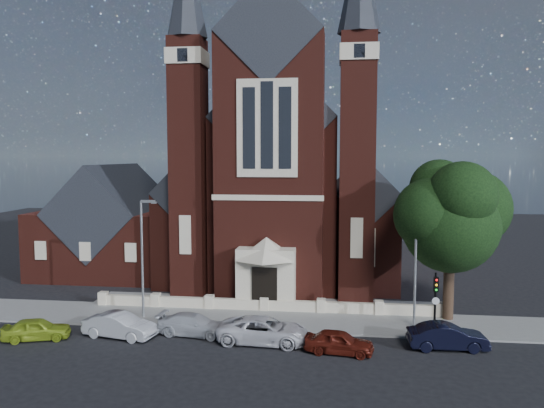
{
  "coord_description": "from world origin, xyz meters",
  "views": [
    {
      "loc": [
        4.96,
        -29.93,
        11.03
      ],
      "look_at": [
        -0.14,
        12.0,
        7.18
      ],
      "focal_mm": 35.0,
      "sensor_mm": 36.0,
      "label": 1
    }
  ],
  "objects_px": {
    "parish_hall": "(115,230)",
    "street_lamp_right": "(417,258)",
    "traffic_signal": "(435,296)",
    "street_tree": "(453,218)",
    "car_lime_van": "(37,329)",
    "church": "(286,184)",
    "car_white_suv": "(264,330)",
    "car_navy": "(447,337)",
    "car_silver_a": "(120,326)",
    "car_dark_red": "(339,342)",
    "street_lamp_left": "(143,252)",
    "car_silver_b": "(194,325)"
  },
  "relations": [
    {
      "from": "car_white_suv",
      "to": "car_silver_a",
      "type": "bearing_deg",
      "value": 94.1
    },
    {
      "from": "car_lime_van",
      "to": "car_silver_a",
      "type": "xyz_separation_m",
      "value": [
        4.79,
        1.0,
        0.08
      ]
    },
    {
      "from": "street_tree",
      "to": "car_lime_van",
      "type": "xyz_separation_m",
      "value": [
        -25.42,
        -6.6,
        -6.3
      ]
    },
    {
      "from": "street_tree",
      "to": "traffic_signal",
      "type": "xyz_separation_m",
      "value": [
        -1.6,
        -3.28,
        -4.38
      ]
    },
    {
      "from": "parish_hall",
      "to": "car_dark_red",
      "type": "xyz_separation_m",
      "value": [
        21.21,
        -18.92,
        -3.35
      ]
    },
    {
      "from": "church",
      "to": "car_navy",
      "type": "distance_m",
      "value": 26.25
    },
    {
      "from": "street_tree",
      "to": "church",
      "type": "bearing_deg",
      "value": 126.17
    },
    {
      "from": "church",
      "to": "street_lamp_right",
      "type": "bearing_deg",
      "value": -61.96
    },
    {
      "from": "street_lamp_left",
      "to": "car_silver_b",
      "type": "distance_m",
      "value": 6.49
    },
    {
      "from": "parish_hall",
      "to": "car_white_suv",
      "type": "bearing_deg",
      "value": -46.58
    },
    {
      "from": "car_lime_van",
      "to": "car_silver_b",
      "type": "relative_size",
      "value": 0.86
    },
    {
      "from": "church",
      "to": "street_tree",
      "type": "distance_m",
      "value": 21.38
    },
    {
      "from": "church",
      "to": "car_dark_red",
      "type": "distance_m",
      "value": 25.56
    },
    {
      "from": "church",
      "to": "car_navy",
      "type": "height_order",
      "value": "church"
    },
    {
      "from": "church",
      "to": "car_silver_a",
      "type": "bearing_deg",
      "value": -109.38
    },
    {
      "from": "street_tree",
      "to": "car_dark_red",
      "type": "distance_m",
      "value": 11.76
    },
    {
      "from": "parish_hall",
      "to": "car_lime_van",
      "type": "relative_size",
      "value": 3.14
    },
    {
      "from": "street_tree",
      "to": "car_lime_van",
      "type": "relative_size",
      "value": 2.76
    },
    {
      "from": "street_lamp_right",
      "to": "car_dark_red",
      "type": "height_order",
      "value": "street_lamp_right"
    },
    {
      "from": "car_silver_a",
      "to": "car_silver_b",
      "type": "height_order",
      "value": "car_silver_a"
    },
    {
      "from": "traffic_signal",
      "to": "car_lime_van",
      "type": "relative_size",
      "value": 1.03
    },
    {
      "from": "parish_hall",
      "to": "car_white_suv",
      "type": "height_order",
      "value": "parish_hall"
    },
    {
      "from": "traffic_signal",
      "to": "car_dark_red",
      "type": "distance_m",
      "value": 6.96
    },
    {
      "from": "church",
      "to": "traffic_signal",
      "type": "distance_m",
      "value": 23.94
    },
    {
      "from": "car_dark_red",
      "to": "car_silver_b",
      "type": "bearing_deg",
      "value": 85.34
    },
    {
      "from": "street_lamp_left",
      "to": "street_lamp_right",
      "type": "height_order",
      "value": "same"
    },
    {
      "from": "car_dark_red",
      "to": "street_lamp_left",
      "type": "bearing_deg",
      "value": 77.33
    },
    {
      "from": "street_lamp_right",
      "to": "car_silver_b",
      "type": "distance_m",
      "value": 14.62
    },
    {
      "from": "church",
      "to": "car_lime_van",
      "type": "xyz_separation_m",
      "value": [
        -12.82,
        -23.83,
        -7.52
      ]
    },
    {
      "from": "street_lamp_right",
      "to": "car_white_suv",
      "type": "xyz_separation_m",
      "value": [
        -9.27,
        -3.77,
        -3.84
      ]
    },
    {
      "from": "car_navy",
      "to": "street_tree",
      "type": "bearing_deg",
      "value": -16.76
    },
    {
      "from": "street_tree",
      "to": "street_lamp_right",
      "type": "xyz_separation_m",
      "value": [
        -2.51,
        -1.71,
        -2.36
      ]
    },
    {
      "from": "church",
      "to": "car_lime_van",
      "type": "height_order",
      "value": "church"
    },
    {
      "from": "street_lamp_left",
      "to": "traffic_signal",
      "type": "distance_m",
      "value": 19.08
    },
    {
      "from": "church",
      "to": "traffic_signal",
      "type": "height_order",
      "value": "church"
    },
    {
      "from": "parish_hall",
      "to": "car_white_suv",
      "type": "relative_size",
      "value": 2.23
    },
    {
      "from": "street_lamp_left",
      "to": "street_lamp_right",
      "type": "relative_size",
      "value": 1.0
    },
    {
      "from": "parish_hall",
      "to": "traffic_signal",
      "type": "relative_size",
      "value": 3.05
    },
    {
      "from": "church",
      "to": "car_navy",
      "type": "bearing_deg",
      "value": -63.16
    },
    {
      "from": "parish_hall",
      "to": "car_silver_a",
      "type": "xyz_separation_m",
      "value": [
        7.97,
        -17.89,
        -3.27
      ]
    },
    {
      "from": "traffic_signal",
      "to": "parish_hall",
      "type": "bearing_deg",
      "value": 150.02
    },
    {
      "from": "street_lamp_left",
      "to": "car_lime_van",
      "type": "xyz_separation_m",
      "value": [
        -4.91,
        -4.89,
        -3.94
      ]
    },
    {
      "from": "parish_hall",
      "to": "traffic_signal",
      "type": "distance_m",
      "value": 31.2
    },
    {
      "from": "church",
      "to": "car_silver_b",
      "type": "bearing_deg",
      "value": -99.55
    },
    {
      "from": "street_tree",
      "to": "street_lamp_left",
      "type": "relative_size",
      "value": 1.32
    },
    {
      "from": "traffic_signal",
      "to": "car_silver_a",
      "type": "xyz_separation_m",
      "value": [
        -19.03,
        -2.32,
        -1.84
      ]
    },
    {
      "from": "parish_hall",
      "to": "street_lamp_right",
      "type": "height_order",
      "value": "parish_hall"
    },
    {
      "from": "street_lamp_right",
      "to": "car_navy",
      "type": "xyz_separation_m",
      "value": [
        1.27,
        -3.52,
        -3.86
      ]
    },
    {
      "from": "parish_hall",
      "to": "street_lamp_right",
      "type": "bearing_deg",
      "value": -28.22
    },
    {
      "from": "car_silver_b",
      "to": "traffic_signal",
      "type": "bearing_deg",
      "value": -77.75
    }
  ]
}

